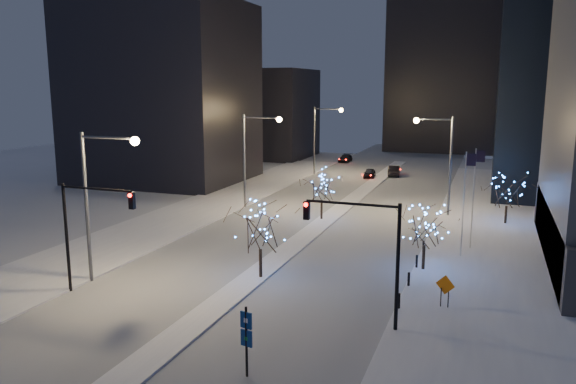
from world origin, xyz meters
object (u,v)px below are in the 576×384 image
at_px(street_lamp_w_mid, 253,148).
at_px(holiday_tree_plaza_near, 425,227).
at_px(street_lamp_east, 442,152).
at_px(car_mid, 394,171).
at_px(street_lamp_w_near, 99,187).
at_px(wayfinding_sign, 246,334).
at_px(traffic_signal_east, 369,243).
at_px(holiday_tree_median_near, 260,226).
at_px(car_near, 370,173).
at_px(car_far, 345,158).
at_px(holiday_tree_plaza_far, 508,192).
at_px(construction_sign, 445,288).
at_px(street_lamp_w_far, 321,131).
at_px(traffic_signal_west, 86,221).
at_px(holiday_tree_median_far, 322,186).

distance_m(street_lamp_w_mid, holiday_tree_plaza_near, 25.03).
height_order(street_lamp_east, car_mid, street_lamp_east).
distance_m(street_lamp_w_near, street_lamp_w_mid, 25.00).
bearing_deg(wayfinding_sign, traffic_signal_east, 73.41).
xyz_separation_m(car_mid, holiday_tree_median_near, (-1.00, -48.27, 2.95)).
bearing_deg(car_near, car_far, 109.19).
height_order(holiday_tree_plaza_far, construction_sign, holiday_tree_plaza_far).
xyz_separation_m(street_lamp_w_far, traffic_signal_west, (0.50, -52.00, -1.74)).
bearing_deg(car_near, holiday_tree_plaza_near, -79.42).
bearing_deg(holiday_tree_plaza_near, wayfinding_sign, -107.69).
bearing_deg(holiday_tree_plaza_near, construction_sign, -73.39).
distance_m(street_lamp_w_near, wayfinding_sign, 16.68).
bearing_deg(wayfinding_sign, street_lamp_w_near, 162.94).
bearing_deg(car_mid, car_far, -56.49).
xyz_separation_m(street_lamp_w_mid, traffic_signal_west, (0.50, -27.00, -1.74)).
height_order(traffic_signal_east, holiday_tree_plaza_far, traffic_signal_east).
bearing_deg(street_lamp_w_mid, holiday_tree_median_near, -65.46).
bearing_deg(holiday_tree_median_near, traffic_signal_east, -32.31).
bearing_deg(wayfinding_sign, holiday_tree_median_near, 122.84).
bearing_deg(traffic_signal_west, wayfinding_sign, -24.04).
distance_m(street_lamp_east, traffic_signal_east, 29.08).
relative_size(street_lamp_w_mid, car_mid, 2.16).
relative_size(street_lamp_east, holiday_tree_plaza_far, 2.12).
bearing_deg(car_mid, traffic_signal_west, 73.15).
distance_m(holiday_tree_median_far, holiday_tree_plaza_far, 17.42).
xyz_separation_m(street_lamp_east, construction_sign, (2.60, -24.91, -5.13)).
relative_size(traffic_signal_east, car_mid, 1.51).
height_order(street_lamp_w_near, street_lamp_w_far, same).
bearing_deg(wayfinding_sign, car_mid, 106.10).
bearing_deg(car_mid, construction_sign, 96.19).
height_order(holiday_tree_median_near, holiday_tree_median_far, holiday_tree_median_near).
xyz_separation_m(street_lamp_w_far, holiday_tree_plaza_far, (25.32, -23.62, -3.31)).
bearing_deg(traffic_signal_west, car_mid, 79.68).
height_order(street_lamp_w_near, car_mid, street_lamp_w_near).
distance_m(street_lamp_w_near, car_mid, 53.94).
relative_size(street_lamp_w_mid, holiday_tree_median_far, 2.02).
relative_size(holiday_tree_plaza_near, construction_sign, 2.40).
height_order(car_far, holiday_tree_median_near, holiday_tree_median_near).
height_order(street_lamp_w_far, traffic_signal_east, street_lamp_w_far).
bearing_deg(holiday_tree_median_near, street_lamp_east, 67.96).
xyz_separation_m(holiday_tree_plaza_near, wayfinding_sign, (-5.68, -17.80, -1.17)).
xyz_separation_m(street_lamp_w_mid, construction_sign, (21.62, -21.91, -5.18)).
bearing_deg(street_lamp_w_near, holiday_tree_median_far, 69.12).
height_order(car_mid, wayfinding_sign, wayfinding_sign).
height_order(holiday_tree_median_far, holiday_tree_plaza_near, holiday_tree_median_far).
relative_size(street_lamp_w_mid, holiday_tree_plaza_far, 2.12).
height_order(car_near, holiday_tree_median_far, holiday_tree_median_far).
relative_size(street_lamp_w_mid, wayfinding_sign, 3.00).
relative_size(traffic_signal_east, car_near, 1.80).
bearing_deg(traffic_signal_west, traffic_signal_east, 3.29).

